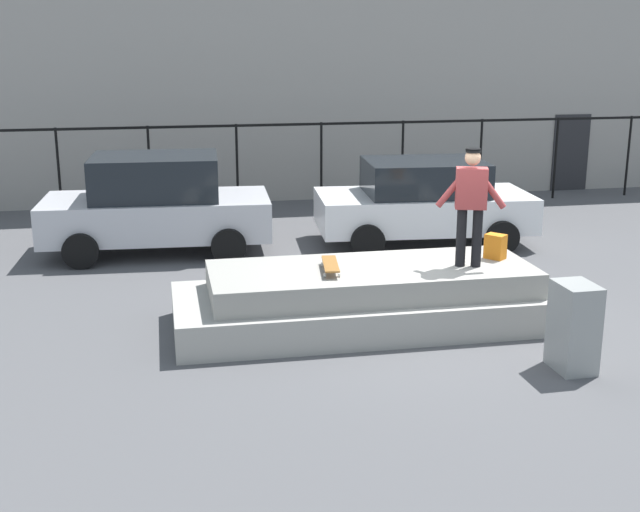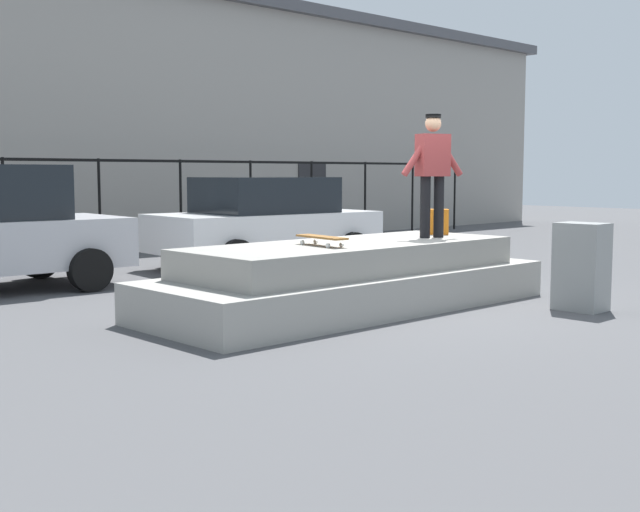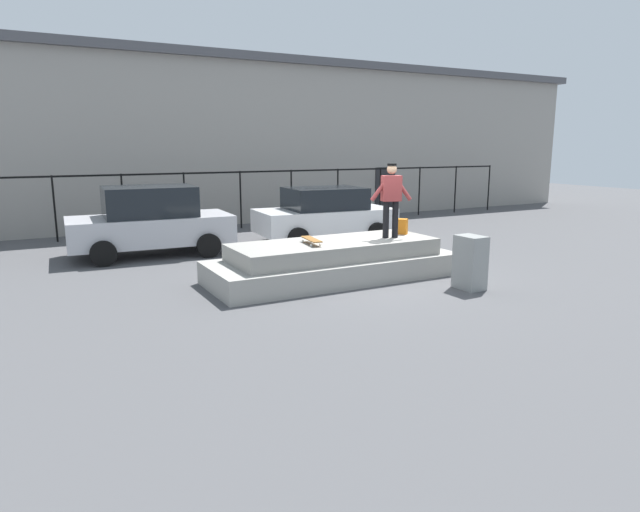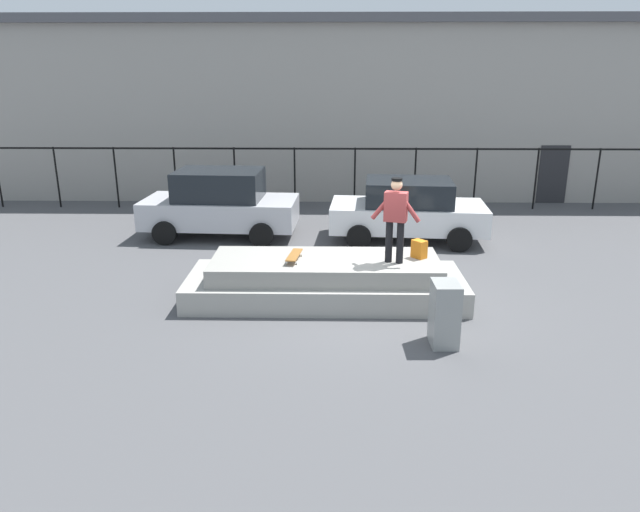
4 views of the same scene
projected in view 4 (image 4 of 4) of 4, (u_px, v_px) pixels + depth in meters
ground_plane at (370, 302)px, 11.92m from camera, size 60.00×60.00×0.00m
concrete_ledge at (325, 280)px, 12.00m from camera, size 5.58×2.07×0.85m
skateboarder at (396, 214)px, 11.34m from camera, size 0.96×0.37×1.67m
skateboard at (294, 255)px, 11.74m from camera, size 0.31×0.85×0.12m
backpack at (419, 249)px, 11.87m from camera, size 0.33×0.34×0.36m
car_silver_sedan_near at (220, 203)px, 16.40m from camera, size 4.31×2.37×1.85m
car_white_sedan_mid at (408, 209)px, 16.04m from camera, size 4.29×2.45×1.66m
utility_box at (445, 314)px, 9.93m from camera, size 0.45×0.61×1.11m
fence_row at (355, 167)px, 19.54m from camera, size 24.06×0.06×2.04m
warehouse_building at (351, 104)px, 24.19m from camera, size 35.26×9.33×6.23m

